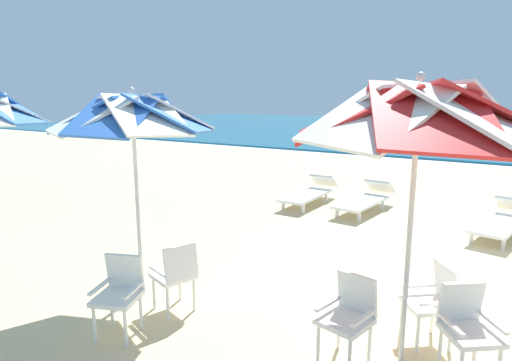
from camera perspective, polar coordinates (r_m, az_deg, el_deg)
ground_plane at (r=6.94m, az=25.72°, el=-11.64°), size 80.00×80.00×0.00m
surf_foam at (r=18.47m, az=30.40°, el=1.57°), size 80.00×0.70×0.01m
beach_umbrella_0 at (r=4.04m, az=20.83°, el=8.07°), size 2.31×2.31×2.76m
plastic_chair_0 at (r=4.40m, az=12.31°, el=-16.94°), size 0.52×0.55×0.87m
plastic_chair_1 at (r=4.94m, az=22.63°, el=-14.36°), size 0.63×0.63×0.87m
plastic_chair_2 at (r=4.56m, az=26.36°, el=-16.88°), size 0.63×0.63×0.87m
beach_umbrella_1 at (r=5.49m, az=-16.14°, el=8.22°), size 2.02×2.02×2.67m
plastic_chair_3 at (r=5.27m, az=-10.66°, el=-12.03°), size 0.58×0.56×0.87m
plastic_chair_4 at (r=4.98m, az=-17.73°, el=-13.79°), size 0.57×0.59×0.87m
sun_lounger_1 at (r=9.24m, az=29.94°, el=-4.67°), size 1.00×2.22×0.62m
sun_lounger_2 at (r=10.00m, az=14.34°, el=-2.43°), size 0.83×2.20×0.62m
sun_lounger_3 at (r=10.44m, az=7.14°, el=-1.61°), size 0.64×2.15×0.62m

